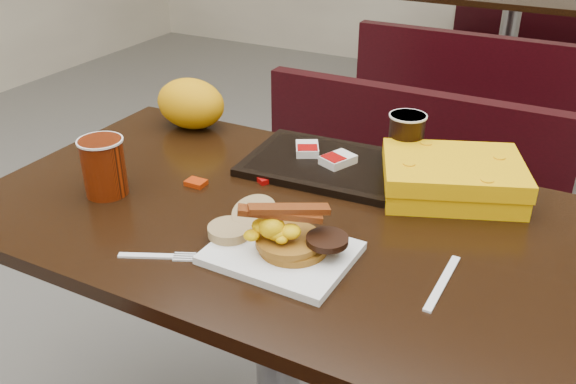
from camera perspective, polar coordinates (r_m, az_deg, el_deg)
The scene contains 23 objects.
table_near at distance 1.44m, azimuth -0.89°, elevation -14.85°, with size 1.20×0.70×0.75m, color black, non-canonical shape.
bench_near_n at distance 1.97m, azimuth 8.91°, elevation -2.61°, with size 1.00×0.46×0.72m, color black, non-canonical shape.
table_far at distance 3.69m, azimuth 19.20°, elevation 11.22°, with size 1.20×0.70×0.75m, color black, non-canonical shape.
bench_far_s at distance 3.04m, azimuth 16.70°, elevation 7.81°, with size 1.00×0.46×0.72m, color black, non-canonical shape.
bench_far_n at distance 4.37m, azimuth 20.91°, elevation 13.21°, with size 1.00×0.46×0.72m, color black, non-canonical shape.
platter at distance 1.08m, azimuth -0.62°, elevation -5.61°, with size 0.24×0.19×0.01m, color white.
pancake_stack at distance 1.07m, azimuth 0.49°, elevation -4.68°, with size 0.12×0.12×0.02m, color #996819.
sausage_patty at distance 1.05m, azimuth 3.62°, elevation -4.41°, with size 0.07×0.07×0.01m, color black.
scrambled_eggs at distance 1.05m, azimuth -1.51°, elevation -3.44°, with size 0.08×0.07×0.04m, color #FFC705.
bacon_strips at distance 1.04m, azimuth -0.73°, elevation -1.87°, with size 0.14×0.06×0.01m, color #491305, non-canonical shape.
muffin_bottom at distance 1.12m, azimuth -5.40°, elevation -3.54°, with size 0.08×0.08×0.02m, color tan.
muffin_top at distance 1.14m, azimuth -3.04°, elevation -2.08°, with size 0.08×0.08×0.02m, color tan.
coffee_cup_near at distance 1.31m, azimuth -16.55°, elevation 2.21°, with size 0.09×0.09×0.12m, color maroon.
fork at distance 1.11m, azimuth -12.90°, elevation -5.73°, with size 0.13×0.02×0.00m, color white, non-canonical shape.
knife at distance 1.05m, azimuth 13.99°, elevation -8.08°, with size 0.17×0.01×0.00m, color white.
condiment_syrup at distance 1.33m, azimuth -8.44°, elevation 0.85°, with size 0.04×0.03×0.01m, color #9E2706.
condiment_ketchup at distance 1.33m, azimuth -2.22°, elevation 1.30°, with size 0.04×0.03×0.01m, color #8C0504.
tray at distance 1.39m, azimuth 3.62°, elevation 2.54°, with size 0.35×0.25×0.02m, color black.
hashbrown_sleeve_left at distance 1.42m, azimuth 1.77°, elevation 3.98°, with size 0.05×0.07×0.02m, color silver.
hashbrown_sleeve_right at distance 1.37m, azimuth 4.61°, elevation 2.97°, with size 0.05×0.07×0.02m, color silver.
coffee_cup_far at distance 1.39m, azimuth 10.78°, elevation 4.93°, with size 0.08×0.08×0.11m, color black.
clamshell at distance 1.31m, azimuth 14.84°, elevation 1.28°, with size 0.28×0.21×0.07m, color #F4AF04.
paper_bag at distance 1.61m, azimuth -8.91°, elevation 8.03°, with size 0.18×0.13×0.13m, color #F3AD08.
Camera 1 is at (0.51, -0.92, 1.36)m, focal length 38.75 mm.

